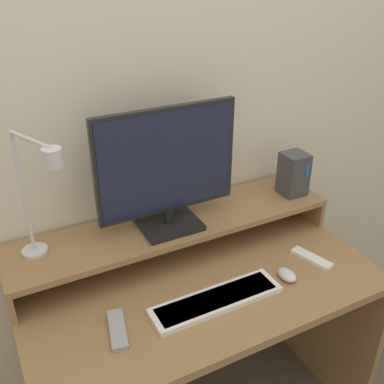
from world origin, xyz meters
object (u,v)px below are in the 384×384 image
object	(u,v)px
router_dock	(293,174)
remote_control	(117,329)
desk_lamp	(40,191)
remote_secondary	(312,258)
keyboard	(216,300)
mouse	(287,275)
monitor	(167,169)

from	to	relation	value
router_dock	remote_control	distance (m)	0.90
desk_lamp	remote_control	world-z (taller)	desk_lamp
desk_lamp	remote_secondary	bearing A→B (deg)	-15.62
router_dock	remote_secondary	world-z (taller)	router_dock
remote_control	remote_secondary	xyz separation A→B (m)	(0.73, 0.01, 0.00)
keyboard	mouse	world-z (taller)	mouse
monitor	keyboard	distance (m)	0.45
keyboard	mouse	bearing A→B (deg)	-1.61
monitor	desk_lamp	xyz separation A→B (m)	(-0.41, -0.03, 0.04)
desk_lamp	keyboard	distance (m)	0.63
desk_lamp	mouse	bearing A→B (deg)	-21.42
desk_lamp	router_dock	distance (m)	0.96
monitor	remote_secondary	size ratio (longest dim) A/B	3.10
desk_lamp	router_dock	xyz separation A→B (m)	(0.95, 0.03, -0.17)
mouse	router_dock	bearing A→B (deg)	51.20
desk_lamp	remote_control	distance (m)	0.46
mouse	desk_lamp	bearing A→B (deg)	158.58
monitor	desk_lamp	size ratio (longest dim) A/B	1.18
router_dock	remote_control	bearing A→B (deg)	-162.04
monitor	router_dock	world-z (taller)	monitor
desk_lamp	router_dock	size ratio (longest dim) A/B	2.45
router_dock	remote_secondary	size ratio (longest dim) A/B	1.07
router_dock	keyboard	bearing A→B (deg)	-150.09
keyboard	mouse	size ratio (longest dim) A/B	5.52
remote_secondary	mouse	bearing A→B (deg)	-164.33
router_dock	mouse	world-z (taller)	router_dock
keyboard	remote_secondary	size ratio (longest dim) A/B	2.71
mouse	remote_control	distance (m)	0.59
mouse	remote_control	size ratio (longest dim) A/B	0.48
remote_control	remote_secondary	bearing A→B (deg)	0.46
router_dock	keyboard	world-z (taller)	router_dock
monitor	remote_secondary	distance (m)	0.61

